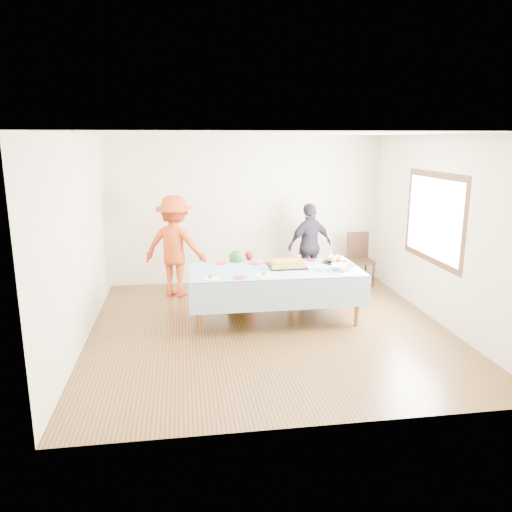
{
  "coord_description": "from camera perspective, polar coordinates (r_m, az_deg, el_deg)",
  "views": [
    {
      "loc": [
        -1.17,
        -6.57,
        2.64
      ],
      "look_at": [
        -0.14,
        0.3,
        1.0
      ],
      "focal_mm": 35.0,
      "sensor_mm": 36.0,
      "label": 1
    }
  ],
  "objects": [
    {
      "name": "ground",
      "position": [
        7.18,
        1.51,
        -8.28
      ],
      "size": [
        5.0,
        5.0,
        0.0
      ],
      "primitive_type": "plane",
      "color": "#4A2E15",
      "rests_on": "ground"
    },
    {
      "name": "room_walls",
      "position": [
        6.74,
        2.05,
        5.9
      ],
      "size": [
        5.04,
        5.04,
        2.72
      ],
      "color": "beige",
      "rests_on": "ground"
    },
    {
      "name": "party_table",
      "position": [
        7.29,
        2.18,
        -1.93
      ],
      "size": [
        2.5,
        1.1,
        0.78
      ],
      "color": "brown",
      "rests_on": "ground"
    },
    {
      "name": "birthday_cake",
      "position": [
        7.39,
        3.58,
        -0.92
      ],
      "size": [
        0.55,
        0.42,
        0.1
      ],
      "color": "black",
      "rests_on": "party_table"
    },
    {
      "name": "rolls_tray",
      "position": [
        7.73,
        9.0,
        -0.42
      ],
      "size": [
        0.37,
        0.37,
        0.11
      ],
      "color": "black",
      "rests_on": "party_table"
    },
    {
      "name": "punch_bowl",
      "position": [
        7.32,
        9.9,
        -1.28
      ],
      "size": [
        0.32,
        0.32,
        0.08
      ],
      "primitive_type": "imported",
      "color": "silver",
      "rests_on": "party_table"
    },
    {
      "name": "party_hat",
      "position": [
        7.91,
        8.5,
        0.22
      ],
      "size": [
        0.1,
        0.1,
        0.18
      ],
      "primitive_type": "cone",
      "color": "silver",
      "rests_on": "party_table"
    },
    {
      "name": "fork_pile",
      "position": [
        7.29,
        7.1,
        -1.31
      ],
      "size": [
        0.24,
        0.18,
        0.07
      ],
      "primitive_type": null,
      "color": "white",
      "rests_on": "party_table"
    },
    {
      "name": "plate_red_far_a",
      "position": [
        7.61,
        -4.06,
        -0.83
      ],
      "size": [
        0.17,
        0.17,
        0.01
      ],
      "primitive_type": "cylinder",
      "color": "red",
      "rests_on": "party_table"
    },
    {
      "name": "plate_red_far_b",
      "position": [
        7.58,
        -0.19,
        -0.85
      ],
      "size": [
        0.18,
        0.18,
        0.01
      ],
      "primitive_type": "cylinder",
      "color": "red",
      "rests_on": "party_table"
    },
    {
      "name": "plate_red_far_c",
      "position": [
        7.65,
        1.47,
        -0.72
      ],
      "size": [
        0.2,
        0.2,
        0.01
      ],
      "primitive_type": "cylinder",
      "color": "red",
      "rests_on": "party_table"
    },
    {
      "name": "plate_red_far_d",
      "position": [
        7.82,
        6.26,
        -0.48
      ],
      "size": [
        0.16,
        0.16,
        0.01
      ],
      "primitive_type": "cylinder",
      "color": "red",
      "rests_on": "party_table"
    },
    {
      "name": "plate_red_near",
      "position": [
        6.83,
        -1.9,
        -2.45
      ],
      "size": [
        0.18,
        0.18,
        0.01
      ],
      "primitive_type": "cylinder",
      "color": "red",
      "rests_on": "party_table"
    },
    {
      "name": "plate_white_left",
      "position": [
        6.81,
        -5.24,
        -2.55
      ],
      "size": [
        0.23,
        0.23,
        0.01
      ],
      "primitive_type": "cylinder",
      "color": "white",
      "rests_on": "party_table"
    },
    {
      "name": "plate_white_mid",
      "position": [
        6.92,
        0.87,
        -2.24
      ],
      "size": [
        0.25,
        0.25,
        0.01
      ],
      "primitive_type": "cylinder",
      "color": "white",
      "rests_on": "party_table"
    },
    {
      "name": "plate_white_right",
      "position": [
        7.14,
        9.84,
        -1.95
      ],
      "size": [
        0.21,
        0.21,
        0.01
      ],
      "primitive_type": "cylinder",
      "color": "white",
      "rests_on": "party_table"
    },
    {
      "name": "dining_chair",
      "position": [
        9.38,
        11.74,
        0.05
      ],
      "size": [
        0.43,
        0.43,
        0.96
      ],
      "rotation": [
        0.0,
        0.0,
        0.05
      ],
      "color": "black",
      "rests_on": "ground"
    },
    {
      "name": "toddler_left",
      "position": [
        8.41,
        -0.89,
        -2.1
      ],
      "size": [
        0.32,
        0.23,
        0.81
      ],
      "primitive_type": "imported",
      "rotation": [
        0.0,
        0.0,
        3.28
      ],
      "color": "#B41621",
      "rests_on": "ground"
    },
    {
      "name": "toddler_mid",
      "position": [
        7.82,
        -2.19,
        -2.78
      ],
      "size": [
        0.53,
        0.43,
        0.95
      ],
      "primitive_type": "imported",
      "rotation": [
        0.0,
        0.0,
        3.45
      ],
      "color": "#2F6822",
      "rests_on": "ground"
    },
    {
      "name": "toddler_right",
      "position": [
        7.99,
        4.31,
        -2.88
      ],
      "size": [
        0.46,
        0.38,
        0.84
      ],
      "primitive_type": "imported",
      "rotation": [
        0.0,
        0.0,
        2.97
      ],
      "color": "tan",
      "rests_on": "ground"
    },
    {
      "name": "adult_left",
      "position": [
        8.53,
        -9.23,
        1.1
      ],
      "size": [
        1.27,
        1.0,
        1.72
      ],
      "primitive_type": "imported",
      "rotation": [
        0.0,
        0.0,
        2.77
      ],
      "color": "#C54218",
      "rests_on": "ground"
    },
    {
      "name": "adult_right",
      "position": [
        9.03,
        6.17,
        1.22
      ],
      "size": [
        0.97,
        0.65,
        1.52
      ],
      "primitive_type": "imported",
      "rotation": [
        0.0,
        0.0,
        3.48
      ],
      "color": "#2D2735",
      "rests_on": "ground"
    }
  ]
}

